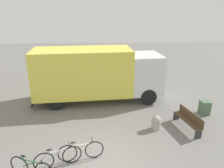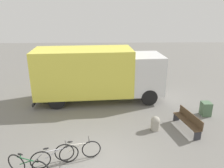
{
  "view_description": "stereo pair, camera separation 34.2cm",
  "coord_description": "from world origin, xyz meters",
  "px_view_note": "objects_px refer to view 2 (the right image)",
  "views": [
    {
      "loc": [
        0.21,
        -6.7,
        5.64
      ],
      "look_at": [
        0.79,
        4.27,
        1.75
      ],
      "focal_mm": 35.0,
      "sensor_mm": 36.0,
      "label": 1
    },
    {
      "loc": [
        0.55,
        -6.71,
        5.64
      ],
      "look_at": [
        0.79,
        4.27,
        1.75
      ],
      "focal_mm": 35.0,
      "sensor_mm": 36.0,
      "label": 2
    }
  ],
  "objects_px": {
    "park_bench": "(188,120)",
    "bollard_near_bench": "(155,123)",
    "bicycle_middle": "(55,156)",
    "bicycle_near": "(28,166)",
    "bicycle_far": "(78,150)",
    "delivery_truck": "(97,72)",
    "utility_box": "(206,109)"
  },
  "relations": [
    {
      "from": "delivery_truck",
      "to": "bicycle_far",
      "type": "bearing_deg",
      "value": -99.59
    },
    {
      "from": "bicycle_far",
      "to": "utility_box",
      "type": "height_order",
      "value": "bicycle_far"
    },
    {
      "from": "park_bench",
      "to": "bollard_near_bench",
      "type": "relative_size",
      "value": 2.81
    },
    {
      "from": "bicycle_far",
      "to": "bicycle_middle",
      "type": "bearing_deg",
      "value": -166.54
    },
    {
      "from": "bicycle_near",
      "to": "bicycle_far",
      "type": "distance_m",
      "value": 1.83
    },
    {
      "from": "park_bench",
      "to": "bicycle_middle",
      "type": "distance_m",
      "value": 6.35
    },
    {
      "from": "delivery_truck",
      "to": "utility_box",
      "type": "xyz_separation_m",
      "value": [
        6.0,
        -2.27,
        -1.44
      ]
    },
    {
      "from": "delivery_truck",
      "to": "bollard_near_bench",
      "type": "distance_m",
      "value": 4.96
    },
    {
      "from": "park_bench",
      "to": "bicycle_middle",
      "type": "relative_size",
      "value": 1.17
    },
    {
      "from": "bicycle_near",
      "to": "bicycle_far",
      "type": "height_order",
      "value": "same"
    },
    {
      "from": "bicycle_middle",
      "to": "bicycle_far",
      "type": "xyz_separation_m",
      "value": [
        0.81,
        0.35,
        0.0
      ]
    },
    {
      "from": "bicycle_middle",
      "to": "utility_box",
      "type": "relative_size",
      "value": 2.24
    },
    {
      "from": "delivery_truck",
      "to": "bicycle_far",
      "type": "relative_size",
      "value": 4.54
    },
    {
      "from": "bicycle_middle",
      "to": "bicycle_near",
      "type": "bearing_deg",
      "value": -167.87
    },
    {
      "from": "delivery_truck",
      "to": "bicycle_far",
      "type": "height_order",
      "value": "delivery_truck"
    },
    {
      "from": "bollard_near_bench",
      "to": "park_bench",
      "type": "bearing_deg",
      "value": 0.59
    },
    {
      "from": "bicycle_near",
      "to": "bicycle_far",
      "type": "bearing_deg",
      "value": 47.9
    },
    {
      "from": "park_bench",
      "to": "utility_box",
      "type": "height_order",
      "value": "park_bench"
    },
    {
      "from": "delivery_truck",
      "to": "bicycle_far",
      "type": "xyz_separation_m",
      "value": [
        -0.54,
        -5.82,
        -1.42
      ]
    },
    {
      "from": "bicycle_far",
      "to": "bollard_near_bench",
      "type": "relative_size",
      "value": 2.49
    },
    {
      "from": "bicycle_middle",
      "to": "park_bench",
      "type": "bearing_deg",
      "value": 3.33
    },
    {
      "from": "utility_box",
      "to": "park_bench",
      "type": "bearing_deg",
      "value": -135.79
    },
    {
      "from": "bicycle_near",
      "to": "bicycle_far",
      "type": "xyz_separation_m",
      "value": [
        1.62,
        0.85,
        0.0
      ]
    },
    {
      "from": "utility_box",
      "to": "bollard_near_bench",
      "type": "bearing_deg",
      "value": -154.51
    },
    {
      "from": "delivery_truck",
      "to": "bollard_near_bench",
      "type": "bearing_deg",
      "value": -56.32
    },
    {
      "from": "park_bench",
      "to": "delivery_truck",
      "type": "bearing_deg",
      "value": 38.04
    },
    {
      "from": "park_bench",
      "to": "utility_box",
      "type": "bearing_deg",
      "value": -58.21
    },
    {
      "from": "delivery_truck",
      "to": "bicycle_middle",
      "type": "bearing_deg",
      "value": -106.64
    },
    {
      "from": "delivery_truck",
      "to": "park_bench",
      "type": "bearing_deg",
      "value": -43.84
    },
    {
      "from": "bicycle_near",
      "to": "bollard_near_bench",
      "type": "relative_size",
      "value": 2.39
    },
    {
      "from": "bicycle_near",
      "to": "bicycle_middle",
      "type": "xyz_separation_m",
      "value": [
        0.81,
        0.5,
        0.0
      ]
    },
    {
      "from": "bicycle_far",
      "to": "bollard_near_bench",
      "type": "xyz_separation_m",
      "value": [
        3.46,
        2.09,
        -0.03
      ]
    }
  ]
}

